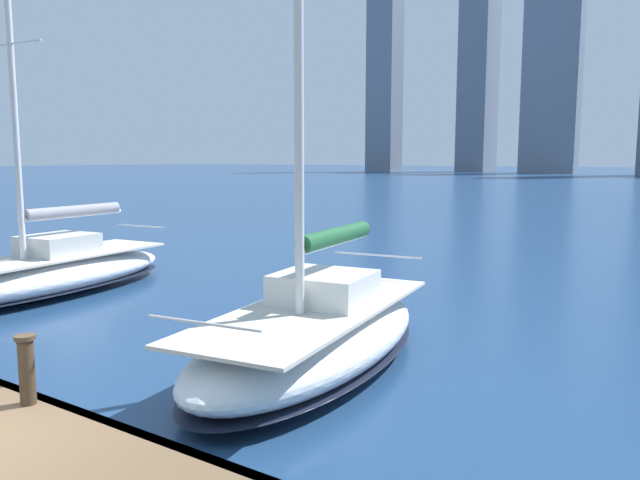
# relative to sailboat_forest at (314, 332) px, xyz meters

# --- Properties ---
(sailboat_forest) EXTENTS (3.71, 7.38, 10.52)m
(sailboat_forest) POSITION_rel_sailboat_forest_xyz_m (0.00, 0.00, 0.00)
(sailboat_forest) COLOR silver
(sailboat_forest) RESTS_ON ground
(sailboat_grey) EXTENTS (3.45, 8.49, 10.34)m
(sailboat_grey) POSITION_rel_sailboat_forest_xyz_m (9.59, -0.87, -0.03)
(sailboat_grey) COLOR white
(sailboat_grey) RESTS_ON ground
(mooring_post) EXTENTS (0.26, 0.26, 0.91)m
(mooring_post) POSITION_rel_sailboat_forest_xyz_m (1.27, 4.66, 0.42)
(mooring_post) COLOR #423323
(mooring_post) RESTS_ON dock_pier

